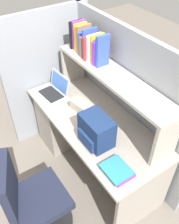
# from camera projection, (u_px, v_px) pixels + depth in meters

# --- Properties ---
(ground_plane) EXTENTS (8.00, 8.00, 0.00)m
(ground_plane) POSITION_uv_depth(u_px,v_px,m) (93.00, 165.00, 2.92)
(ground_plane) COLOR slate
(desk) EXTENTS (1.60, 0.70, 0.73)m
(desk) POSITION_uv_depth(u_px,v_px,m) (74.00, 121.00, 2.89)
(desk) COLOR #AAA093
(desk) RESTS_ON ground_plane
(cubicle_partition_rear) EXTENTS (1.84, 0.05, 1.55)m
(cubicle_partition_rear) POSITION_uv_depth(u_px,v_px,m) (124.00, 102.00, 2.56)
(cubicle_partition_rear) COLOR gray
(cubicle_partition_rear) RESTS_ON ground_plane
(cubicle_partition_left) EXTENTS (0.05, 1.06, 1.55)m
(cubicle_partition_left) POSITION_uv_depth(u_px,v_px,m) (49.00, 77.00, 2.91)
(cubicle_partition_left) COLOR gray
(cubicle_partition_left) RESTS_ON ground_plane
(overhead_hutch) EXTENTS (1.44, 0.28, 0.45)m
(overhead_hutch) POSITION_uv_depth(u_px,v_px,m) (112.00, 83.00, 2.28)
(overhead_hutch) COLOR #B3A99C
(overhead_hutch) RESTS_ON desk
(reference_books_on_shelf) EXTENTS (0.47, 0.18, 0.30)m
(reference_books_on_shelf) POSITION_uv_depth(u_px,v_px,m) (89.00, 43.00, 2.37)
(reference_books_on_shelf) COLOR black
(reference_books_on_shelf) RESTS_ON overhead_hutch
(laptop) EXTENTS (0.33, 0.28, 0.22)m
(laptop) POSITION_uv_depth(u_px,v_px,m) (55.00, 90.00, 2.71)
(laptop) COLOR #B7BABF
(laptop) RESTS_ON desk
(backpack) EXTENTS (0.30, 0.23, 0.27)m
(backpack) POSITION_uv_depth(u_px,v_px,m) (96.00, 131.00, 2.13)
(backpack) COLOR navy
(backpack) RESTS_ON desk
(computer_mouse) EXTENTS (0.10, 0.12, 0.03)m
(computer_mouse) POSITION_uv_depth(u_px,v_px,m) (63.00, 118.00, 2.42)
(computer_mouse) COLOR silver
(computer_mouse) RESTS_ON desk
(paper_cup) EXTENTS (0.08, 0.08, 0.10)m
(paper_cup) POSITION_uv_depth(u_px,v_px,m) (93.00, 118.00, 2.37)
(paper_cup) COLOR white
(paper_cup) RESTS_ON desk
(tissue_box) EXTENTS (0.24, 0.16, 0.10)m
(tissue_box) POSITION_uv_depth(u_px,v_px,m) (81.00, 106.00, 2.50)
(tissue_box) COLOR #BFB299
(tissue_box) RESTS_ON desk
(desk_book_stack) EXTENTS (0.23, 0.20, 0.04)m
(desk_book_stack) POSITION_uv_depth(u_px,v_px,m) (117.00, 170.00, 1.97)
(desk_book_stack) COLOR purple
(desk_book_stack) RESTS_ON desk
(office_chair) EXTENTS (0.53, 0.55, 0.93)m
(office_chair) POSITION_uv_depth(u_px,v_px,m) (34.00, 204.00, 2.14)
(office_chair) COLOR black
(office_chair) RESTS_ON ground_plane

